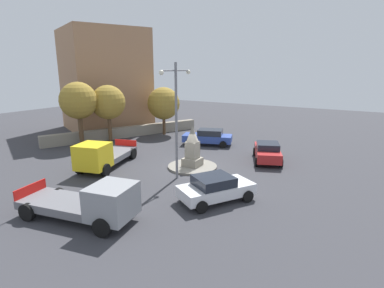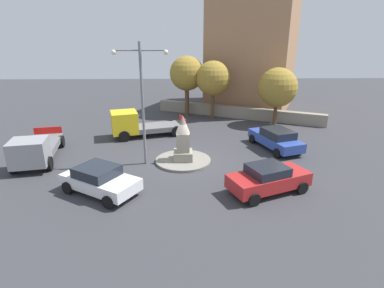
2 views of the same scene
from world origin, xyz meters
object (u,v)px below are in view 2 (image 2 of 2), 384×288
(monument, at_px, (183,140))
(car_white_far_side, at_px, (100,179))
(streetlamp, at_px, (142,93))
(truck_yellow_waiting, at_px, (137,124))
(truck_grey_parked_left, at_px, (35,150))
(tree_far_corner, at_px, (187,74))
(tree_near_wall, at_px, (278,88))
(corner_building, at_px, (253,55))
(car_red_passing, at_px, (268,178))
(tree_mid_cluster, at_px, (213,78))
(car_blue_near_island, at_px, (276,138))

(monument, distance_m, car_white_far_side, 5.82)
(monument, height_order, streetlamp, streetlamp)
(car_white_far_side, height_order, truck_yellow_waiting, truck_yellow_waiting)
(truck_grey_parked_left, bearing_deg, tree_far_corner, -128.03)
(tree_near_wall, bearing_deg, truck_grey_parked_left, 26.09)
(corner_building, bearing_deg, truck_grey_parked_left, 44.24)
(car_white_far_side, height_order, tree_near_wall, tree_near_wall)
(car_red_passing, bearing_deg, truck_grey_parked_left, -16.75)
(monument, bearing_deg, truck_yellow_waiting, -55.69)
(tree_near_wall, distance_m, tree_mid_cluster, 6.00)
(car_blue_near_island, bearing_deg, tree_mid_cluster, -67.37)
(monument, distance_m, tree_near_wall, 12.00)
(car_blue_near_island, bearing_deg, car_red_passing, 70.88)
(car_white_far_side, bearing_deg, tree_near_wall, -135.05)
(streetlamp, bearing_deg, car_blue_near_island, -164.70)
(car_red_passing, xyz_separation_m, tree_mid_cluster, (1.50, -15.13, 3.04))
(car_blue_near_island, relative_size, tree_far_corner, 0.83)
(truck_yellow_waiting, distance_m, tree_near_wall, 12.51)
(car_blue_near_island, xyz_separation_m, corner_building, (-1.09, -14.11, 4.83))
(car_blue_near_island, distance_m, truck_yellow_waiting, 10.60)
(car_red_passing, bearing_deg, truck_yellow_waiting, -49.78)
(car_white_far_side, distance_m, truck_yellow_waiting, 9.27)
(streetlamp, xyz_separation_m, tree_far_corner, (-2.73, -12.41, -0.32))
(truck_grey_parked_left, xyz_separation_m, tree_mid_cluster, (-12.01, -11.07, 2.87))
(monument, bearing_deg, truck_grey_parked_left, 0.25)
(monument, bearing_deg, tree_far_corner, -91.79)
(car_white_far_side, distance_m, truck_grey_parked_left, 6.32)
(car_blue_near_island, height_order, tree_near_wall, tree_near_wall)
(car_red_passing, distance_m, tree_near_wall, 13.45)
(car_white_far_side, relative_size, tree_mid_cluster, 0.80)
(car_red_passing, distance_m, truck_yellow_waiting, 12.31)
(streetlamp, height_order, tree_near_wall, streetlamp)
(streetlamp, bearing_deg, corner_building, -121.06)
(streetlamp, height_order, corner_building, corner_building)
(car_blue_near_island, xyz_separation_m, tree_far_corner, (6.14, -9.98, 3.34))
(corner_building, distance_m, tree_near_wall, 8.15)
(car_white_far_side, bearing_deg, tree_mid_cluster, -115.21)
(monument, height_order, truck_yellow_waiting, monument)
(streetlamp, distance_m, car_red_passing, 8.55)
(car_blue_near_island, height_order, tree_mid_cluster, tree_mid_cluster)
(monument, bearing_deg, car_red_passing, 136.56)
(car_white_far_side, bearing_deg, car_blue_near_island, -150.19)
(truck_grey_parked_left, relative_size, corner_building, 0.54)
(car_blue_near_island, xyz_separation_m, truck_grey_parked_left, (15.70, 2.23, 0.16))
(streetlamp, height_order, truck_grey_parked_left, streetlamp)
(monument, distance_m, truck_yellow_waiting, 6.42)
(truck_yellow_waiting, bearing_deg, car_blue_near_island, 163.00)
(car_blue_near_island, bearing_deg, monument, 18.59)
(car_blue_near_island, distance_m, tree_far_corner, 12.19)
(car_blue_near_island, height_order, truck_yellow_waiting, truck_yellow_waiting)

